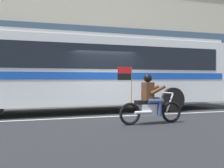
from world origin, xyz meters
TOP-DOWN VIEW (x-y plane):
  - ground_plane at (0.00, 0.00)m, footprint 60.00×60.00m
  - sidewalk_curb at (0.00, 5.10)m, footprint 28.00×3.80m
  - lane_center_stripe at (0.00, -0.60)m, footprint 26.60×0.14m
  - office_building_facade at (0.00, 7.39)m, footprint 28.00×0.89m
  - transit_bus at (-0.42, 1.19)m, footprint 12.49×3.09m
  - motorcycle_with_rider at (0.58, -2.72)m, footprint 2.20×0.64m
  - fire_hydrant at (-3.98, 4.36)m, footprint 0.22×0.30m

SIDE VIEW (x-z plane):
  - ground_plane at x=0.00m, z-range 0.00..0.00m
  - lane_center_stripe at x=0.00m, z-range 0.00..0.01m
  - sidewalk_curb at x=0.00m, z-range 0.00..0.15m
  - fire_hydrant at x=-3.98m, z-range 0.14..0.89m
  - motorcycle_with_rider at x=0.58m, z-range -0.22..1.55m
  - transit_bus at x=-0.42m, z-range 0.27..3.49m
  - office_building_facade at x=0.00m, z-range 0.01..11.61m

